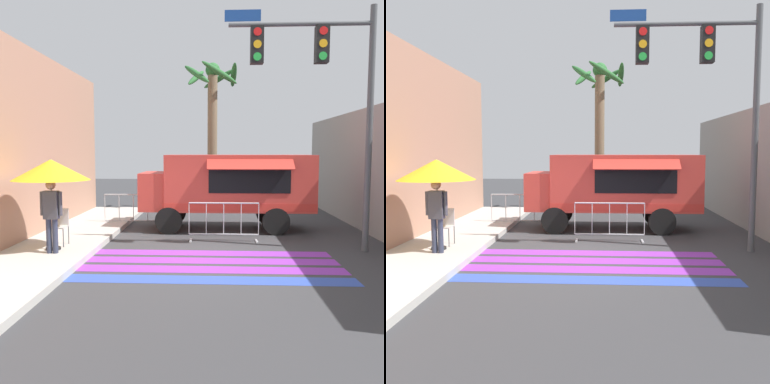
{
  "view_description": "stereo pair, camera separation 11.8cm",
  "coord_description": "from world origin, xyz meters",
  "views": [
    {
      "loc": [
        0.33,
        -10.29,
        2.55
      ],
      "look_at": [
        -0.32,
        2.47,
        1.35
      ],
      "focal_mm": 40.0,
      "sensor_mm": 36.0,
      "label": 1
    },
    {
      "loc": [
        0.44,
        -10.28,
        2.55
      ],
      "look_at": [
        -0.32,
        2.47,
        1.35
      ],
      "focal_mm": 40.0,
      "sensor_mm": 36.0,
      "label": 2
    }
  ],
  "objects": [
    {
      "name": "traffic_signal_pole",
      "position": [
        3.06,
        0.74,
        4.37
      ],
      "size": [
        3.73,
        0.29,
        6.14
      ],
      "color": "#515456",
      "rests_on": "ground_plane"
    },
    {
      "name": "palm_tree",
      "position": [
        0.27,
        7.84,
        4.1
      ],
      "size": [
        2.35,
        2.36,
        6.24
      ],
      "color": "#7A664C",
      "rests_on": "ground_plane"
    },
    {
      "name": "crosswalk_painted",
      "position": [
        0.0,
        -0.82,
        0.0
      ],
      "size": [
        6.4,
        2.84,
        0.01
      ],
      "color": "#334FB2",
      "rests_on": "ground_plane"
    },
    {
      "name": "sidewalk_left",
      "position": [
        -4.83,
        0.0,
        0.08
      ],
      "size": [
        4.4,
        16.0,
        0.16
      ],
      "color": "#B7B5AD",
      "rests_on": "ground_plane"
    },
    {
      "name": "ground_plane",
      "position": [
        0.0,
        0.0,
        0.0
      ],
      "size": [
        60.0,
        60.0,
        0.0
      ],
      "primitive_type": "plane",
      "color": "#38383A"
    },
    {
      "name": "barricade_front",
      "position": [
        0.61,
        1.8,
        0.55
      ],
      "size": [
        2.01,
        0.44,
        1.12
      ],
      "color": "#B7BABF",
      "rests_on": "ground_plane"
    },
    {
      "name": "folding_chair",
      "position": [
        -3.64,
        0.41,
        0.72
      ],
      "size": [
        0.42,
        0.42,
        0.93
      ],
      "rotation": [
        0.0,
        0.0,
        0.08
      ],
      "color": "#4C4C51",
      "rests_on": "sidewalk_left"
    },
    {
      "name": "vendor_person",
      "position": [
        -3.49,
        -0.51,
        1.16
      ],
      "size": [
        0.53,
        0.23,
        1.74
      ],
      "rotation": [
        0.0,
        0.0,
        -0.3
      ],
      "color": "#2D3347",
      "rests_on": "sidewalk_left"
    },
    {
      "name": "barricade_side",
      "position": [
        -2.42,
        4.09,
        0.55
      ],
      "size": [
        1.99,
        0.44,
        1.12
      ],
      "color": "#B7BABF",
      "rests_on": "ground_plane"
    },
    {
      "name": "concrete_wall_right",
      "position": [
        5.22,
        3.0,
        1.97
      ],
      "size": [
        0.2,
        16.0,
        3.94
      ],
      "color": "gray",
      "rests_on": "ground_plane"
    },
    {
      "name": "food_truck",
      "position": [
        0.71,
        3.75,
        1.48
      ],
      "size": [
        5.52,
        2.51,
        2.45
      ],
      "color": "#D13D33",
      "rests_on": "ground_plane"
    },
    {
      "name": "patio_umbrella",
      "position": [
        -3.61,
        -0.15,
        2.11
      ],
      "size": [
        1.87,
        1.87,
        2.21
      ],
      "color": "black",
      "rests_on": "sidewalk_left"
    }
  ]
}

